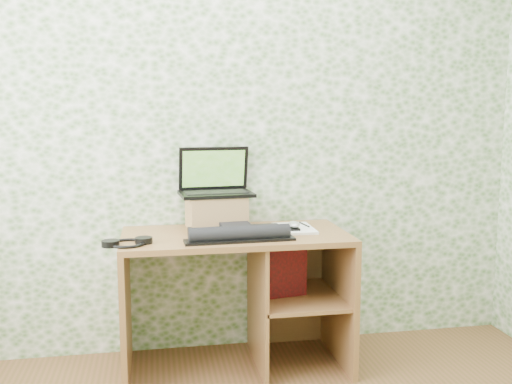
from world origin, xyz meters
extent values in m
plane|color=white|center=(0.00, 1.75, 1.30)|extent=(3.50, 0.00, 3.50)
cube|color=brown|center=(0.00, 1.44, 0.73)|extent=(1.20, 0.60, 0.03)
cube|color=brown|center=(-0.58, 1.44, 0.36)|extent=(0.03, 0.60, 0.72)
cube|color=brown|center=(0.58, 1.44, 0.36)|extent=(0.03, 0.60, 0.72)
cube|color=brown|center=(0.12, 1.44, 0.36)|extent=(0.02, 0.56, 0.72)
cube|color=brown|center=(0.35, 1.44, 0.38)|extent=(0.46, 0.56, 0.02)
cube|color=brown|center=(0.36, 1.73, 0.36)|extent=(0.48, 0.02, 0.72)
cube|color=#A67F4A|center=(-0.09, 1.58, 0.84)|extent=(0.33, 0.28, 0.19)
cube|color=black|center=(-0.09, 1.58, 0.95)|extent=(0.41, 0.30, 0.02)
cube|color=black|center=(-0.09, 1.57, 0.96)|extent=(0.35, 0.18, 0.00)
cube|color=black|center=(-0.09, 1.69, 1.08)|extent=(0.40, 0.10, 0.25)
cube|color=#2D631C|center=(-0.09, 1.69, 1.07)|extent=(0.36, 0.08, 0.21)
cube|color=black|center=(0.00, 1.39, 0.77)|extent=(0.50, 0.20, 0.04)
cube|color=black|center=(0.00, 1.39, 0.78)|extent=(0.16, 0.16, 0.06)
cylinder|color=black|center=(0.00, 1.26, 0.79)|extent=(0.52, 0.10, 0.08)
cube|color=black|center=(0.00, 1.26, 0.76)|extent=(0.56, 0.14, 0.01)
torus|color=black|center=(-0.56, 1.28, 0.76)|extent=(0.21, 0.21, 0.02)
cylinder|color=black|center=(-0.64, 1.26, 0.77)|extent=(0.09, 0.09, 0.03)
cylinder|color=black|center=(-0.48, 1.30, 0.77)|extent=(0.09, 0.09, 0.03)
cube|color=white|center=(0.33, 1.48, 0.76)|extent=(0.21, 0.29, 0.01)
ellipsoid|color=silver|center=(0.32, 1.43, 0.78)|extent=(0.06, 0.10, 0.03)
cylinder|color=black|center=(0.40, 1.53, 0.77)|extent=(0.03, 0.13, 0.01)
cube|color=maroon|center=(0.27, 1.44, 0.53)|extent=(0.25, 0.12, 0.28)
camera|label=1|loc=(-0.42, -1.51, 1.40)|focal=40.00mm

